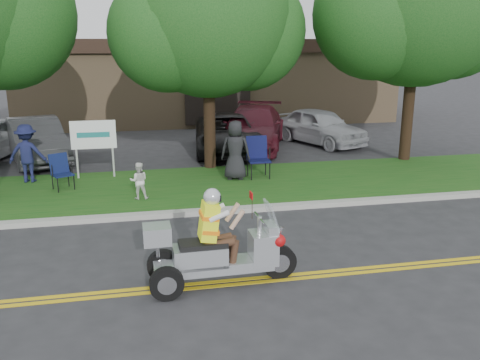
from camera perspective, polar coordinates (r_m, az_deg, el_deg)
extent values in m
plane|color=#28282B|center=(9.13, 0.14, -9.93)|extent=(120.00, 120.00, 0.00)
cube|color=gold|center=(8.62, 0.94, -11.51)|extent=(60.00, 0.10, 0.01)
cube|color=gold|center=(8.76, 0.71, -11.05)|extent=(60.00, 0.10, 0.01)
cube|color=#A8A89E|center=(11.90, -2.85, -3.51)|extent=(60.00, 0.25, 0.12)
cube|color=#154F15|center=(13.93, -4.20, -0.73)|extent=(60.00, 4.00, 0.10)
cube|color=#9E7F5B|center=(27.40, -3.91, 11.32)|extent=(18.00, 8.00, 4.00)
cube|color=black|center=(23.33, -2.59, 14.82)|extent=(18.00, 0.30, 0.60)
sphere|color=#144818|center=(15.79, -25.37, 16.44)|extent=(4.05, 4.05, 4.05)
cylinder|color=#332114|center=(15.55, -3.48, 8.66)|extent=(0.36, 0.36, 4.20)
sphere|color=#144818|center=(15.46, -3.64, 18.08)|extent=(4.80, 4.80, 4.80)
sphere|color=#144818|center=(15.95, 0.68, 16.41)|extent=(3.60, 3.60, 3.60)
sphere|color=#144818|center=(15.12, -8.18, 16.04)|extent=(3.36, 3.36, 3.36)
cylinder|color=#332114|center=(17.47, 18.53, 9.56)|extent=(0.36, 0.36, 4.76)
sphere|color=#144818|center=(18.42, 22.65, 16.89)|extent=(4.20, 4.20, 4.20)
sphere|color=#144818|center=(16.59, 15.18, 17.50)|extent=(3.92, 3.92, 3.92)
cylinder|color=silver|center=(15.16, -17.80, 1.82)|extent=(0.06, 0.06, 1.10)
cylinder|color=silver|center=(15.08, -14.03, 2.04)|extent=(0.06, 0.06, 1.10)
cube|color=white|center=(14.96, -16.14, 4.91)|extent=(1.25, 0.06, 0.80)
cylinder|color=black|center=(8.72, 4.45, -9.16)|extent=(0.58, 0.15, 0.58)
cylinder|color=black|center=(8.09, -8.23, -11.47)|extent=(0.54, 0.16, 0.54)
cylinder|color=black|center=(8.72, -8.62, -9.44)|extent=(0.54, 0.16, 0.54)
cube|color=silver|center=(8.47, -2.51, -9.60)|extent=(1.84, 0.48, 0.17)
cube|color=silver|center=(8.35, -4.50, -8.51)|extent=(0.88, 0.46, 0.34)
cube|color=black|center=(8.28, -4.20, -7.20)|extent=(0.78, 0.42, 0.10)
cube|color=silver|center=(8.53, 2.61, -7.59)|extent=(0.44, 0.47, 0.53)
cube|color=silver|center=(8.36, 3.55, -3.97)|extent=(0.20, 0.45, 0.47)
cube|color=silver|center=(8.13, -9.31, -6.05)|extent=(0.44, 0.41, 0.29)
sphere|color=#B20C0F|center=(8.40, 4.34, -6.70)|extent=(0.21, 0.21, 0.21)
cube|color=#CEDD17|center=(8.15, -3.51, -4.64)|extent=(0.34, 0.39, 0.63)
sphere|color=silver|center=(8.03, -3.15, -1.89)|extent=(0.28, 0.28, 0.28)
cylinder|color=black|center=(14.29, 1.29, 0.94)|extent=(0.03, 0.03, 0.49)
cylinder|color=black|center=(14.41, 3.36, 1.04)|extent=(0.03, 0.03, 0.49)
cylinder|color=black|center=(14.75, 0.88, 1.40)|extent=(0.03, 0.03, 0.49)
cylinder|color=black|center=(14.87, 2.89, 1.50)|extent=(0.03, 0.03, 0.49)
cube|color=#0D103E|center=(14.52, 2.12, 2.20)|extent=(0.61, 0.56, 0.04)
cube|color=#0D103E|center=(14.70, 1.89, 3.70)|extent=(0.61, 0.18, 0.66)
cylinder|color=black|center=(13.93, -19.77, -0.56)|extent=(0.03, 0.03, 0.39)
cylinder|color=black|center=(14.07, -18.13, -0.26)|extent=(0.03, 0.03, 0.39)
cylinder|color=black|center=(14.30, -20.30, -0.22)|extent=(0.03, 0.03, 0.39)
cylinder|color=black|center=(14.43, -18.70, 0.07)|extent=(0.03, 0.03, 0.39)
cube|color=#0E1845|center=(14.13, -19.30, 0.56)|extent=(0.64, 0.62, 0.04)
cube|color=#0E1845|center=(14.27, -19.69, 1.78)|extent=(0.50, 0.36, 0.53)
imported|color=#191D46|center=(15.19, -22.77, 2.78)|extent=(1.12, 0.74, 1.61)
imported|color=black|center=(14.28, -0.52, 3.39)|extent=(0.93, 0.72, 1.68)
imported|color=white|center=(12.78, -11.29, -0.08)|extent=(0.47, 0.37, 0.92)
imported|color=#343436|center=(18.17, -21.90, 4.16)|extent=(2.80, 4.66, 1.45)
imported|color=black|center=(18.33, -1.41, 5.22)|extent=(2.80, 5.14, 1.36)
imported|color=#48101B|center=(19.16, 1.48, 5.90)|extent=(3.77, 5.67, 1.53)
imported|color=#A3A4AA|center=(20.12, 8.93, 5.99)|extent=(3.14, 4.42, 1.40)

